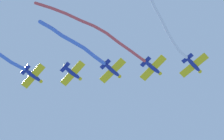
# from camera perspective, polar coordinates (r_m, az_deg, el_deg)

# --- Properties ---
(airplane_lead) EXTENTS (5.22, 6.69, 1.70)m
(airplane_lead) POSITION_cam_1_polar(r_m,az_deg,el_deg) (84.19, 11.78, 0.73)
(airplane_lead) COLOR navy
(smoke_trail_lead) EXTENTS (19.58, 5.12, 1.36)m
(smoke_trail_lead) POSITION_cam_1_polar(r_m,az_deg,el_deg) (79.76, 7.35, 7.33)
(smoke_trail_lead) COLOR white
(airplane_left_wing) EXTENTS (5.38, 6.47, 1.70)m
(airplane_left_wing) POSITION_cam_1_polar(r_m,az_deg,el_deg) (83.38, 5.95, 0.35)
(airplane_left_wing) COLOR navy
(smoke_trail_left_wing) EXTENTS (18.03, 18.91, 3.01)m
(smoke_trail_left_wing) POSITION_cam_1_polar(r_m,az_deg,el_deg) (81.13, -2.83, 6.00)
(smoke_trail_left_wing) COLOR #DB4C4C
(airplane_right_wing) EXTENTS (5.28, 6.58, 1.70)m
(airplane_right_wing) POSITION_cam_1_polar(r_m,az_deg,el_deg) (83.47, 0.06, -0.05)
(airplane_right_wing) COLOR navy
(smoke_trail_right_wing) EXTENTS (12.67, 11.06, 2.33)m
(smoke_trail_right_wing) POSITION_cam_1_polar(r_m,az_deg,el_deg) (82.21, -5.70, 4.05)
(smoke_trail_right_wing) COLOR #4C75DB
(airplane_slot) EXTENTS (5.36, 6.49, 1.70)m
(airplane_slot) POSITION_cam_1_polar(r_m,az_deg,el_deg) (84.42, -5.75, -0.43)
(airplane_slot) COLOR navy
(airplane_trail) EXTENTS (5.34, 6.51, 1.70)m
(airplane_trail) POSITION_cam_1_polar(r_m,az_deg,el_deg) (86.23, -11.38, -0.80)
(airplane_trail) COLOR navy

